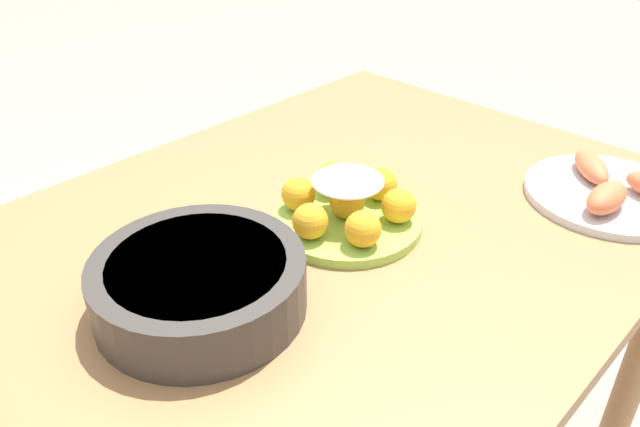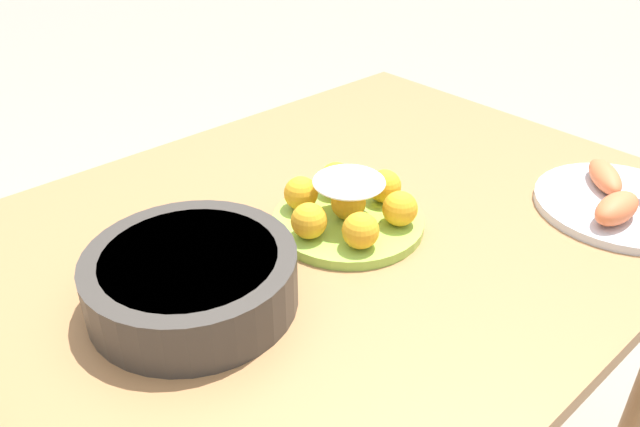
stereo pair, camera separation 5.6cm
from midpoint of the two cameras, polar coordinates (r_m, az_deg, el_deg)
The scene contains 4 objects.
dining_table at distance 1.00m, azimuth -4.07°, elevation -7.57°, with size 1.37×0.88×0.73m.
cake_plate at distance 0.97m, azimuth 0.81°, elevation 0.57°, with size 0.24×0.24×0.09m.
serving_bowl at distance 0.82m, azimuth -12.94°, elevation -6.22°, with size 0.28×0.28×0.08m.
seafood_platter at distance 1.14m, azimuth 24.08°, elevation 1.87°, with size 0.28×0.28×0.06m.
Camera 1 is at (0.53, 0.56, 1.27)m, focal length 35.00 mm.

